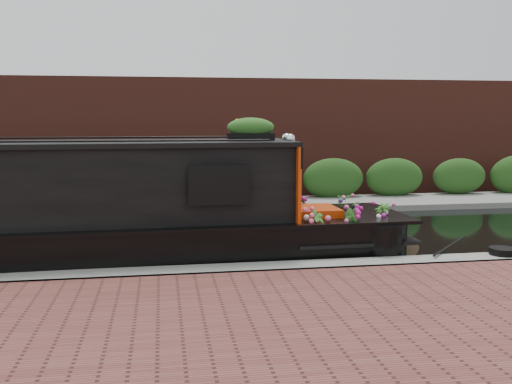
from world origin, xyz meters
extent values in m
plane|color=black|center=(0.00, 0.00, 0.00)|extent=(80.00, 80.00, 0.00)
cube|color=gray|center=(0.00, -3.30, 0.00)|extent=(40.00, 0.60, 0.50)
cube|color=gray|center=(0.00, 4.20, 0.00)|extent=(40.00, 2.40, 0.34)
cube|color=#224918|center=(0.00, 5.10, 0.00)|extent=(40.00, 1.10, 2.80)
cube|color=#5A271E|center=(0.00, 7.20, 0.00)|extent=(40.00, 1.00, 8.00)
cube|color=black|center=(-3.52, -1.92, 1.49)|extent=(9.65, 2.11, 1.41)
cube|color=black|center=(-3.52, -1.92, 2.23)|extent=(9.82, 2.28, 0.08)
cube|color=#BC3407|center=(1.31, -1.92, 1.49)|extent=(0.12, 1.83, 1.41)
cube|color=black|center=(-0.08, -2.85, 1.57)|extent=(0.94, 0.06, 0.57)
cube|color=#BC3407|center=(1.85, -1.92, 0.73)|extent=(0.86, 0.96, 0.52)
sphere|color=white|center=(1.32, -2.06, 2.31)|extent=(0.19, 0.19, 0.19)
sphere|color=white|center=(1.32, -1.77, 2.31)|extent=(0.19, 0.19, 0.19)
cube|color=black|center=(0.61, -1.92, 2.35)|extent=(0.87, 0.29, 0.14)
ellipsoid|color=orange|center=(0.61, -1.92, 2.54)|extent=(0.94, 0.29, 0.25)
imported|color=#306722|center=(1.67, -2.72, 0.77)|extent=(0.39, 0.35, 0.61)
imported|color=#306722|center=(2.37, -2.67, 0.77)|extent=(0.41, 0.42, 0.59)
imported|color=#306722|center=(2.78, -1.28, 0.78)|extent=(0.59, 0.53, 0.62)
imported|color=#306722|center=(3.11, -2.18, 0.78)|extent=(0.46, 0.46, 0.61)
imported|color=#306722|center=(1.74, -1.26, 0.83)|extent=(0.26, 0.38, 0.71)
cylinder|color=brown|center=(3.74, -1.92, 0.17)|extent=(0.34, 0.43, 0.34)
cylinder|color=black|center=(5.00, -3.20, 0.31)|extent=(0.47, 0.47, 0.12)
camera|label=1|loc=(-1.02, -12.36, 2.71)|focal=40.00mm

